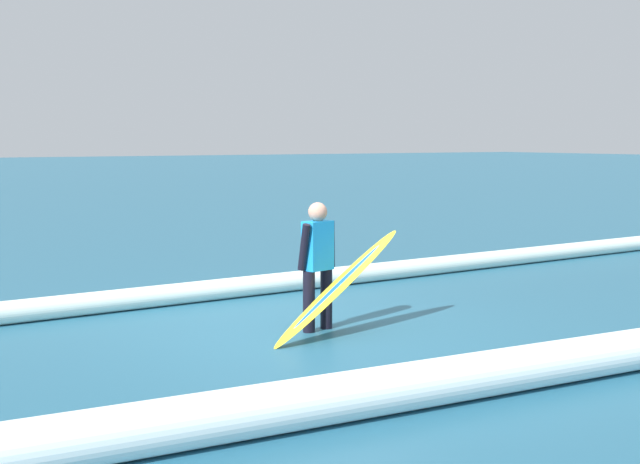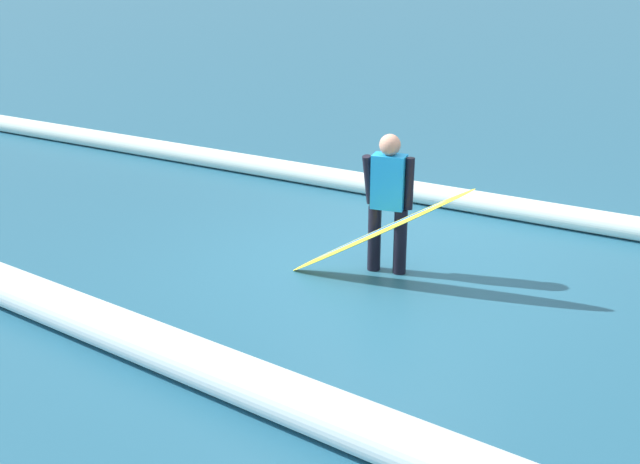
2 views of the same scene
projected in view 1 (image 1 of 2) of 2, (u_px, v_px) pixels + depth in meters
The scene contains 4 objects.
ground_plane at pixel (300, 330), 9.64m from camera, with size 188.60×188.60×0.00m, color #255E7A.
surfer at pixel (318, 259), 9.55m from camera, with size 0.51×0.28×1.49m.
surfboard at pixel (338, 286), 9.34m from camera, with size 1.92×0.62×1.15m.
wave_crest_midground at pixel (385, 390), 6.69m from camera, with size 0.39×0.39×16.52m, color white.
Camera 1 is at (4.75, 8.18, 2.21)m, focal length 46.61 mm.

